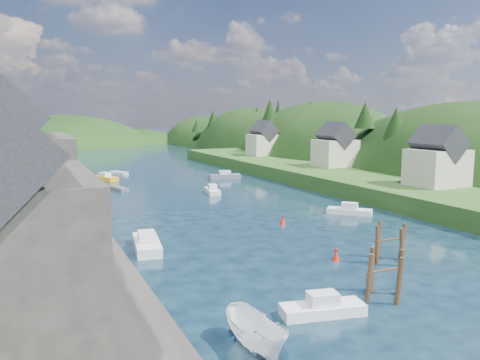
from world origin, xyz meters
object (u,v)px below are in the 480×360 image
channel_buoy_near (336,255)px  channel_buoy_far (283,220)px  piling_cluster_near (385,279)px  piling_cluster_far (390,246)px

channel_buoy_near → channel_buoy_far: (2.44, 13.16, 0.00)m
channel_buoy_far → piling_cluster_near: bearing=-101.7°
channel_buoy_near → channel_buoy_far: bearing=79.5°
piling_cluster_near → piling_cluster_far: piling_cluster_near is taller
piling_cluster_near → channel_buoy_far: (4.35, 21.07, -0.84)m
piling_cluster_near → piling_cluster_far: (5.80, 5.87, -0.02)m
piling_cluster_near → piling_cluster_far: 8.25m
piling_cluster_near → channel_buoy_far: bearing=78.3°
piling_cluster_near → channel_buoy_near: bearing=76.4°
channel_buoy_near → piling_cluster_near: bearing=-103.6°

